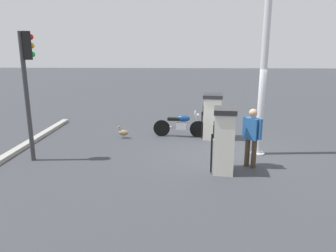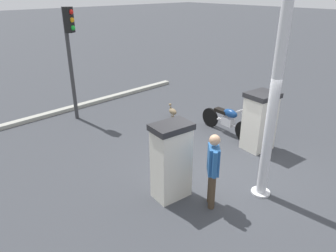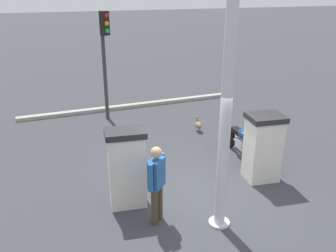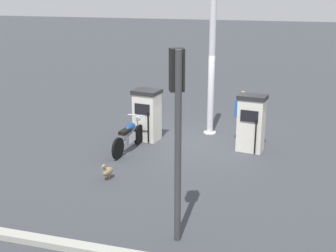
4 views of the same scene
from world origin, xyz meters
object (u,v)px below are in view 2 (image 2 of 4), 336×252
(fuel_pump_near, at_px, (259,121))
(canopy_support_pole, at_px, (274,99))
(attendant_person, at_px, (213,167))
(wandering_duck, at_px, (173,111))
(fuel_pump_far, at_px, (171,161))
(motorcycle_near_pump, at_px, (228,120))
(roadside_traffic_light, at_px, (70,45))

(fuel_pump_near, bearing_deg, canopy_support_pole, 126.06)
(attendant_person, relative_size, wandering_duck, 3.50)
(fuel_pump_far, xyz_separation_m, attendant_person, (-0.76, -0.38, 0.05))
(canopy_support_pole, bearing_deg, motorcycle_near_pump, -37.84)
(fuel_pump_far, distance_m, wandering_duck, 4.37)
(fuel_pump_far, height_order, wandering_duck, fuel_pump_far)
(fuel_pump_near, height_order, fuel_pump_far, fuel_pump_far)
(canopy_support_pole, bearing_deg, wandering_duck, -19.12)
(canopy_support_pole, bearing_deg, fuel_pump_near, -53.94)
(fuel_pump_near, height_order, roadside_traffic_light, roadside_traffic_light)
(fuel_pump_near, relative_size, roadside_traffic_light, 0.45)
(roadside_traffic_light, bearing_deg, fuel_pump_near, -153.61)
(fuel_pump_far, xyz_separation_m, wandering_duck, (3.14, -2.98, -0.62))
(attendant_person, bearing_deg, wandering_duck, -33.64)
(attendant_person, xyz_separation_m, canopy_support_pole, (-0.46, -1.08, 1.22))
(fuel_pump_far, distance_m, motorcycle_near_pump, 3.48)
(wandering_duck, xyz_separation_m, roadside_traffic_light, (2.01, 2.38, 2.18))
(fuel_pump_near, bearing_deg, motorcycle_near_pump, -6.50)
(motorcycle_near_pump, relative_size, attendant_person, 1.24)
(wandering_duck, height_order, canopy_support_pole, canopy_support_pole)
(fuel_pump_far, height_order, attendant_person, fuel_pump_far)
(fuel_pump_far, relative_size, attendant_person, 1.05)
(fuel_pump_near, relative_size, motorcycle_near_pump, 0.82)
(wandering_duck, bearing_deg, roadside_traffic_light, 49.90)
(motorcycle_near_pump, relative_size, wandering_duck, 4.32)
(roadside_traffic_light, xyz_separation_m, canopy_support_pole, (-6.37, -0.87, -0.29))
(fuel_pump_near, distance_m, roadside_traffic_light, 5.96)
(wandering_duck, bearing_deg, fuel_pump_near, -176.87)
(attendant_person, bearing_deg, motorcycle_near_pump, -57.16)
(fuel_pump_near, bearing_deg, fuel_pump_far, 90.00)
(roadside_traffic_light, bearing_deg, canopy_support_pole, -172.24)
(fuel_pump_far, xyz_separation_m, canopy_support_pole, (-1.23, -1.46, 1.27))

